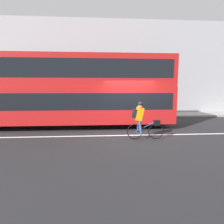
# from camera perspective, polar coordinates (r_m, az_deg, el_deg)

# --- Properties ---
(ground_plane) EXTENTS (80.00, 80.00, 0.00)m
(ground_plane) POSITION_cam_1_polar(r_m,az_deg,el_deg) (8.07, 6.74, -7.56)
(ground_plane) COLOR #232326
(road_center_line) EXTENTS (50.00, 0.14, 0.01)m
(road_center_line) POSITION_cam_1_polar(r_m,az_deg,el_deg) (8.07, 6.74, -7.53)
(road_center_line) COLOR silver
(road_center_line) RESTS_ON ground_plane
(sidewalk_curb) EXTENTS (60.00, 2.21, 0.13)m
(sidewalk_curb) POSITION_cam_1_polar(r_m,az_deg,el_deg) (13.79, 2.26, -0.97)
(sidewalk_curb) COLOR gray
(sidewalk_curb) RESTS_ON ground_plane
(building_facade) EXTENTS (60.00, 0.30, 7.69)m
(building_facade) POSITION_cam_1_polar(r_m,az_deg,el_deg) (14.99, 1.82, 14.20)
(building_facade) COLOR #9E9EA3
(building_facade) RESTS_ON ground_plane
(bus) EXTENTS (11.51, 2.50, 3.82)m
(bus) POSITION_cam_1_polar(r_m,az_deg,el_deg) (9.94, -14.94, 7.45)
(bus) COLOR black
(bus) RESTS_ON ground_plane
(cyclist_on_bike) EXTENTS (1.55, 0.32, 1.58)m
(cyclist_on_bike) POSITION_cam_1_polar(r_m,az_deg,el_deg) (7.32, 9.67, -2.30)
(cyclist_on_bike) COLOR black
(cyclist_on_bike) RESTS_ON ground_plane
(trash_bin) EXTENTS (0.59, 0.59, 0.99)m
(trash_bin) POSITION_cam_1_polar(r_m,az_deg,el_deg) (14.06, 11.98, 1.33)
(trash_bin) COLOR #515156
(trash_bin) RESTS_ON sidewalk_curb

